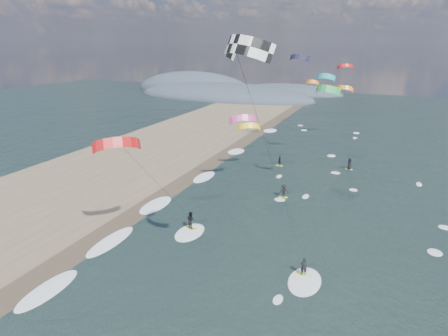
% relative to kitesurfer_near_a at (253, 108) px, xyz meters
% --- Properties ---
extents(ground, '(260.00, 260.00, 0.00)m').
position_rel_kitesurfer_near_a_xyz_m(ground, '(-4.86, -3.14, -14.56)').
color(ground, black).
rests_on(ground, ground).
extents(sand_strip, '(26.00, 240.00, 0.00)m').
position_rel_kitesurfer_near_a_xyz_m(sand_strip, '(-28.86, 6.86, -14.56)').
color(sand_strip, brown).
rests_on(sand_strip, ground).
extents(wet_sand_strip, '(3.00, 240.00, 0.00)m').
position_rel_kitesurfer_near_a_xyz_m(wet_sand_strip, '(-16.86, 6.86, -14.56)').
color(wet_sand_strip, '#382D23').
rests_on(wet_sand_strip, ground).
extents(coastal_hills, '(80.00, 41.00, 15.00)m').
position_rel_kitesurfer_near_a_xyz_m(coastal_hills, '(-49.70, 104.72, -14.56)').
color(coastal_hills, '#3D4756').
rests_on(coastal_hills, ground).
extents(kitesurfer_near_a, '(7.69, 9.17, 19.25)m').
position_rel_kitesurfer_near_a_xyz_m(kitesurfer_near_a, '(0.00, 0.00, 0.00)').
color(kitesurfer_near_a, '#CBEF2A').
rests_on(kitesurfer_near_a, ground).
extents(kitesurfer_near_b, '(7.18, 9.36, 11.62)m').
position_rel_kitesurfer_near_a_xyz_m(kitesurfer_near_b, '(-11.81, 4.01, -7.13)').
color(kitesurfer_near_b, '#CBEF2A').
rests_on(kitesurfer_near_b, ground).
extents(far_kitesurfers, '(11.31, 15.50, 1.82)m').
position_rel_kitesurfer_near_a_xyz_m(far_kitesurfers, '(-0.85, 27.53, -13.70)').
color(far_kitesurfers, '#CBEF2A').
rests_on(far_kitesurfers, ground).
extents(bg_kite_field, '(14.16, 62.25, 10.35)m').
position_rel_kitesurfer_near_a_xyz_m(bg_kite_field, '(-4.76, 45.43, -3.30)').
color(bg_kite_field, green).
rests_on(bg_kite_field, ground).
extents(shoreline_surf, '(2.40, 79.40, 0.11)m').
position_rel_kitesurfer_near_a_xyz_m(shoreline_surf, '(-15.66, 11.61, -14.56)').
color(shoreline_surf, white).
rests_on(shoreline_surf, ground).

